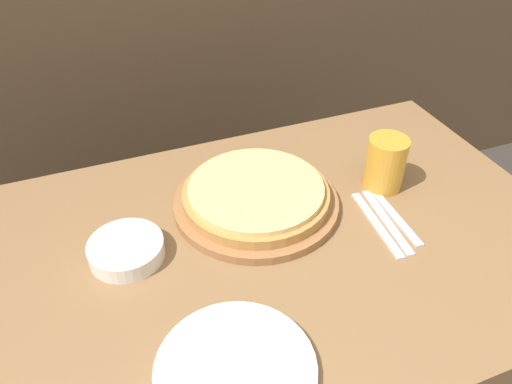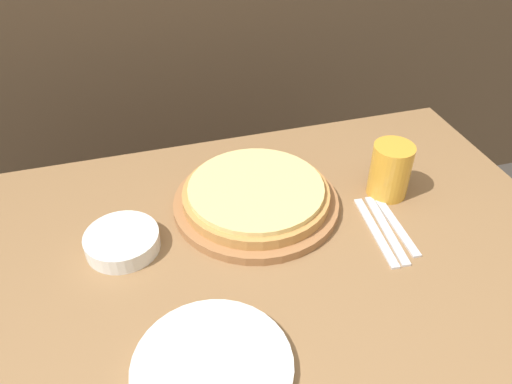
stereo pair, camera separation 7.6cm
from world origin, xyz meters
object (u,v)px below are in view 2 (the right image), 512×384
(side_bowl, at_px, (122,241))
(spoon, at_px, (397,227))
(dinner_plate, at_px, (212,367))
(fork, at_px, (375,231))
(beer_glass, at_px, (391,168))
(pizza_on_board, at_px, (256,197))
(dinner_knife, at_px, (386,229))

(side_bowl, bearing_deg, spoon, -10.13)
(dinner_plate, relative_size, fork, 1.21)
(side_bowl, bearing_deg, beer_glass, 1.42)
(pizza_on_board, bearing_deg, beer_glass, -6.90)
(pizza_on_board, relative_size, side_bowl, 2.45)
(beer_glass, relative_size, spoon, 0.70)
(side_bowl, bearing_deg, dinner_knife, -10.60)
(beer_glass, xyz_separation_m, dinner_knife, (-0.06, -0.11, -0.07))
(dinner_plate, distance_m, dinner_knife, 0.47)
(beer_glass, bearing_deg, side_bowl, -178.58)
(spoon, bearing_deg, dinner_plate, -153.81)
(pizza_on_board, bearing_deg, spoon, -29.57)
(spoon, bearing_deg, pizza_on_board, 150.43)
(dinner_knife, bearing_deg, spoon, -0.00)
(beer_glass, distance_m, fork, 0.16)
(side_bowl, bearing_deg, dinner_plate, -70.36)
(spoon, bearing_deg, dinner_knife, 180.00)
(dinner_plate, relative_size, dinner_knife, 1.21)
(fork, xyz_separation_m, dinner_knife, (0.03, 0.00, 0.00))
(pizza_on_board, bearing_deg, fork, -34.97)
(pizza_on_board, xyz_separation_m, dinner_plate, (-0.18, -0.37, -0.02))
(pizza_on_board, bearing_deg, dinner_plate, -115.83)
(pizza_on_board, distance_m, beer_glass, 0.30)
(side_bowl, height_order, spoon, side_bowl)
(dinner_plate, bearing_deg, spoon, 26.19)
(dinner_plate, distance_m, fork, 0.45)
(beer_glass, height_order, side_bowl, beer_glass)
(beer_glass, xyz_separation_m, side_bowl, (-0.59, -0.01, -0.05))
(side_bowl, bearing_deg, fork, -11.11)
(dinner_knife, height_order, spoon, same)
(beer_glass, height_order, dinner_plate, beer_glass)
(beer_glass, distance_m, dinner_knife, 0.14)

